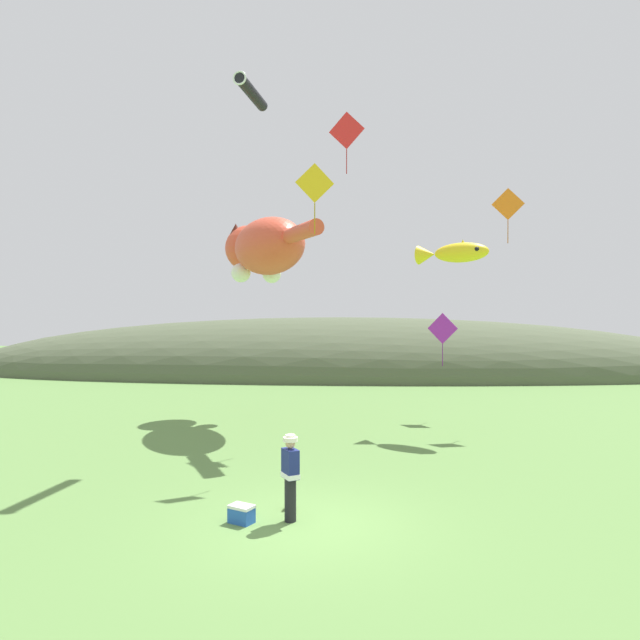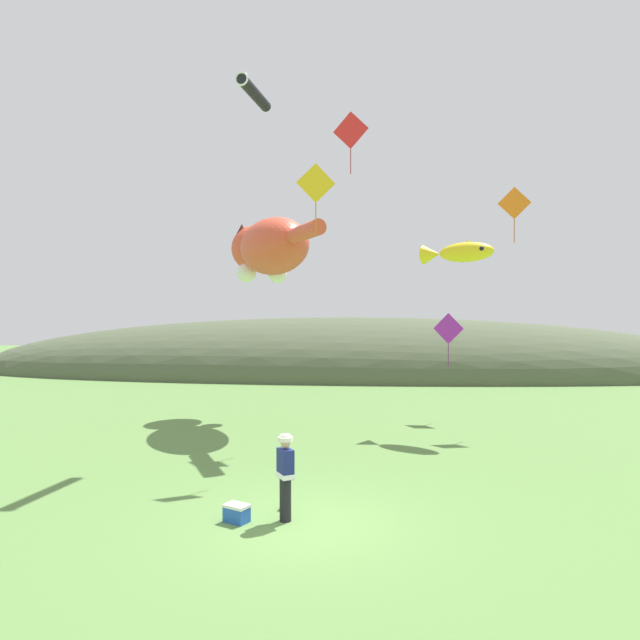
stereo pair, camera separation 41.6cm
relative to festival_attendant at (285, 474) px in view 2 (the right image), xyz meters
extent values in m
plane|color=#5B8442|center=(0.38, -0.17, -0.95)|extent=(120.00, 120.00, 0.00)
ellipsoid|color=#4C563D|center=(0.38, 28.73, -0.95)|extent=(55.09, 13.92, 7.93)
cylinder|color=black|center=(0.00, 0.00, -0.51)|extent=(0.24, 0.24, 0.88)
cube|color=navy|center=(0.00, 0.00, 0.23)|extent=(0.41, 0.47, 0.60)
cube|color=white|center=(0.00, 0.00, -0.01)|extent=(0.44, 0.49, 0.10)
sphere|color=tan|center=(0.00, 0.00, 0.64)|extent=(0.20, 0.20, 0.20)
cylinder|color=beige|center=(0.00, 0.00, 0.73)|extent=(0.30, 0.30, 0.09)
cylinder|color=beige|center=(0.00, 0.00, 0.79)|extent=(0.20, 0.20, 0.07)
cylinder|color=olive|center=(-0.11, 0.70, -0.83)|extent=(0.10, 0.19, 0.19)
cylinder|color=brown|center=(-0.16, 0.70, -0.83)|extent=(0.02, 0.25, 0.25)
cylinder|color=brown|center=(-0.06, 0.70, -0.83)|extent=(0.02, 0.25, 0.25)
cube|color=blue|center=(-0.98, -0.14, -0.80)|extent=(0.57, 0.50, 0.30)
cube|color=white|center=(-0.98, -0.14, -0.62)|extent=(0.58, 0.51, 0.06)
ellipsoid|color=#E04C33|center=(-2.01, 10.52, 5.90)|extent=(4.25, 5.22, 2.20)
ellipsoid|color=white|center=(-2.11, 10.72, 5.50)|extent=(2.55, 3.28, 1.21)
sphere|color=#E04C33|center=(-3.30, 13.07, 6.12)|extent=(1.98, 1.98, 1.98)
cone|color=#4E1A11|center=(-3.79, 12.82, 6.84)|extent=(0.95, 0.95, 0.66)
cone|color=#4E1A11|center=(-2.82, 13.31, 6.84)|extent=(0.95, 0.95, 0.66)
sphere|color=white|center=(-3.34, 11.66, 4.96)|extent=(0.79, 0.79, 0.79)
sphere|color=white|center=(-2.15, 12.26, 4.96)|extent=(0.79, 0.79, 0.79)
cylinder|color=#E04C33|center=(-0.42, 7.38, 6.01)|extent=(1.57, 2.40, 0.53)
ellipsoid|color=yellow|center=(5.19, 9.44, 5.50)|extent=(2.14, 1.70, 0.72)
cone|color=yellow|center=(4.03, 10.13, 5.50)|extent=(0.93, 0.95, 0.72)
cone|color=yellow|center=(5.24, 9.41, 5.81)|extent=(0.46, 0.46, 0.33)
sphere|color=black|center=(5.63, 8.88, 5.56)|extent=(0.17, 0.17, 0.17)
cylinder|color=black|center=(-1.98, 6.68, 10.38)|extent=(0.68, 2.41, 0.36)
torus|color=white|center=(-2.14, 5.50, 10.38)|extent=(0.44, 0.12, 0.44)
cube|color=purple|center=(4.88, 11.69, 2.68)|extent=(1.13, 0.56, 1.25)
cylinder|color=black|center=(4.88, 11.71, 2.68)|extent=(0.76, 0.38, 0.02)
cube|color=#6B1A7C|center=(4.88, 11.69, 1.61)|extent=(0.03, 0.02, 0.90)
cube|color=red|center=(1.03, 9.31, 9.96)|extent=(1.31, 0.41, 1.37)
cylinder|color=black|center=(1.03, 9.32, 9.96)|extent=(0.88, 0.28, 0.02)
cube|color=maroon|center=(1.03, 9.31, 8.83)|extent=(0.03, 0.02, 0.90)
cube|color=yellow|center=(0.16, 4.97, 7.07)|extent=(1.12, 0.31, 1.15)
cylinder|color=black|center=(0.16, 4.98, 7.07)|extent=(0.75, 0.21, 0.02)
cube|color=#A98511|center=(0.16, 4.97, 6.05)|extent=(0.03, 0.02, 0.90)
cube|color=orange|center=(7.25, 10.92, 7.52)|extent=(1.23, 0.21, 1.24)
cylinder|color=black|center=(7.25, 10.93, 7.52)|extent=(0.82, 0.15, 0.02)
cube|color=#A95011|center=(7.25, 10.92, 6.45)|extent=(0.03, 0.01, 0.90)
camera|label=1|loc=(1.29, -11.53, 3.30)|focal=32.00mm
camera|label=2|loc=(1.70, -11.50, 3.30)|focal=32.00mm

